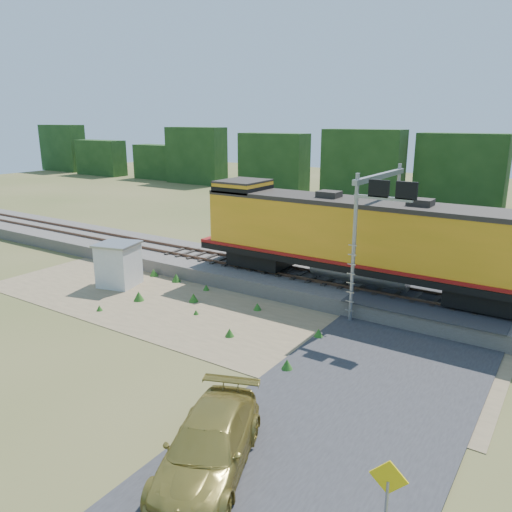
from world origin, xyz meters
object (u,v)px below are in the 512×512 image
Objects in this scene: shed at (119,264)px; signal_gantry at (381,206)px; car at (208,446)px; road_sign at (387,496)px; locomotive at (356,237)px.

signal_gantry reaches higher than shed.
signal_gantry reaches higher than car.
shed is 1.08× the size of road_sign.
car is (1.97, -14.24, -2.55)m from locomotive.
locomotive is 15.84m from road_sign.
road_sign is (5.31, -13.58, -3.63)m from signal_gantry.
car is at bearing -82.12° from locomotive.
locomotive is at bearing 115.22° from road_sign.
shed reaches higher than car.
road_sign is 0.46× the size of car.
shed reaches higher than road_sign.
road_sign is at bearing -41.26° from shed.
locomotive is at bearing 154.74° from signal_gantry.
car is (13.67, -9.15, -0.50)m from shed.
shed is 0.50× the size of car.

